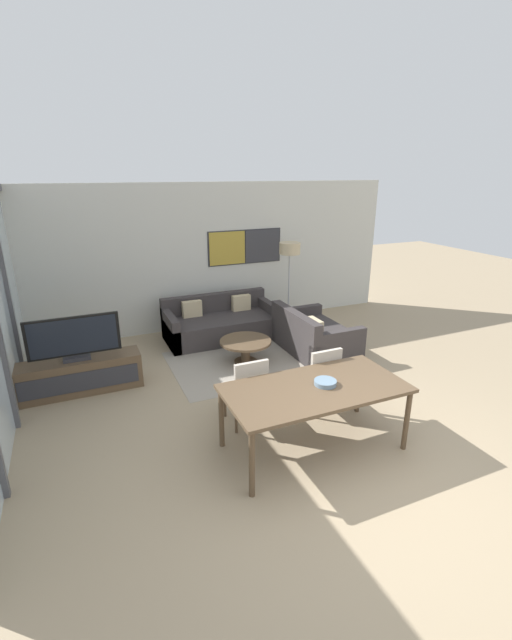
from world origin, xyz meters
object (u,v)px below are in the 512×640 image
object	(u,v)px
sofa_side	(312,337)
television	(74,338)
dining_chair_left	(248,387)
tv_console	(80,376)
floor_lamp	(290,254)
dining_chair_centre	(320,374)
sofa_main	(220,323)
coffee_table	(246,346)
dining_table	(315,392)
fruit_bowl	(325,382)

from	to	relation	value
sofa_side	television	bearing A→B (deg)	89.11
dining_chair_left	sofa_side	bearing A→B (deg)	41.23
tv_console	floor_lamp	bearing A→B (deg)	17.47
sofa_side	dining_chair_centre	world-z (taller)	dining_chair_centre
tv_console	sofa_main	distance (m)	2.82
sofa_main	sofa_side	size ratio (longest dim) A/B	1.38
tv_console	dining_chair_centre	size ratio (longest dim) A/B	1.88
coffee_table	floor_lamp	bearing A→B (deg)	41.28
television	dining_chair_left	world-z (taller)	television
dining_table	dining_chair_left	bearing A→B (deg)	123.78
sofa_main	tv_console	bearing A→B (deg)	-153.78
television	floor_lamp	xyz separation A→B (m)	(3.98, 1.25, 0.67)
coffee_table	dining_chair_centre	bearing A→B (deg)	-79.61
sofa_main	dining_chair_left	size ratio (longest dim) A/B	2.30
sofa_main	dining_chair_centre	bearing A→B (deg)	-83.92
sofa_main	dining_chair_left	xyz separation A→B (m)	(-0.66, -2.96, 0.25)
sofa_side	fruit_bowl	xyz separation A→B (m)	(-1.27, -2.39, 0.54)
coffee_table	dining_chair_left	size ratio (longest dim) A/B	0.93
tv_console	coffee_table	world-z (taller)	tv_console
television	fruit_bowl	xyz separation A→B (m)	(2.48, -2.45, -0.01)
sofa_side	floor_lamp	size ratio (longest dim) A/B	0.88
tv_console	dining_chair_centre	distance (m)	3.37
sofa_main	dining_chair_centre	xyz separation A→B (m)	(0.32, -3.02, 0.25)
television	fruit_bowl	size ratio (longest dim) A/B	4.89
fruit_bowl	sofa_main	bearing A→B (deg)	89.31
sofa_main	coffee_table	distance (m)	1.27
sofa_main	floor_lamp	distance (m)	1.89
dining_table	fruit_bowl	bearing A→B (deg)	-0.63
fruit_bowl	floor_lamp	distance (m)	4.05
fruit_bowl	coffee_table	bearing A→B (deg)	88.94
sofa_main	dining_table	world-z (taller)	dining_table
dining_table	sofa_side	bearing A→B (deg)	59.72
tv_console	dining_table	world-z (taller)	dining_table
sofa_main	coffee_table	size ratio (longest dim) A/B	2.47
tv_console	dining_chair_centre	bearing A→B (deg)	-31.93
dining_chair_left	dining_chair_centre	bearing A→B (deg)	-3.61
dining_chair_centre	dining_chair_left	bearing A→B (deg)	176.39
sofa_main	coffee_table	xyz separation A→B (m)	(-0.00, -1.27, 0.03)
television	dining_chair_centre	xyz separation A→B (m)	(2.85, -1.78, -0.30)
dining_chair_left	floor_lamp	xyz separation A→B (m)	(2.11, 2.97, 0.97)
dining_table	dining_chair_centre	world-z (taller)	dining_chair_centre
sofa_main	dining_chair_centre	distance (m)	3.05
floor_lamp	fruit_bowl	bearing A→B (deg)	-111.98
coffee_table	sofa_main	bearing A→B (deg)	90.00
television	coffee_table	size ratio (longest dim) A/B	1.45
dining_chair_left	floor_lamp	world-z (taller)	floor_lamp
dining_table	dining_chair_centre	distance (m)	0.86
sofa_main	floor_lamp	xyz separation A→B (m)	(1.45, 0.01, 1.22)
dining_chair_left	fruit_bowl	bearing A→B (deg)	-50.02
dining_table	dining_chair_centre	bearing A→B (deg)	53.85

